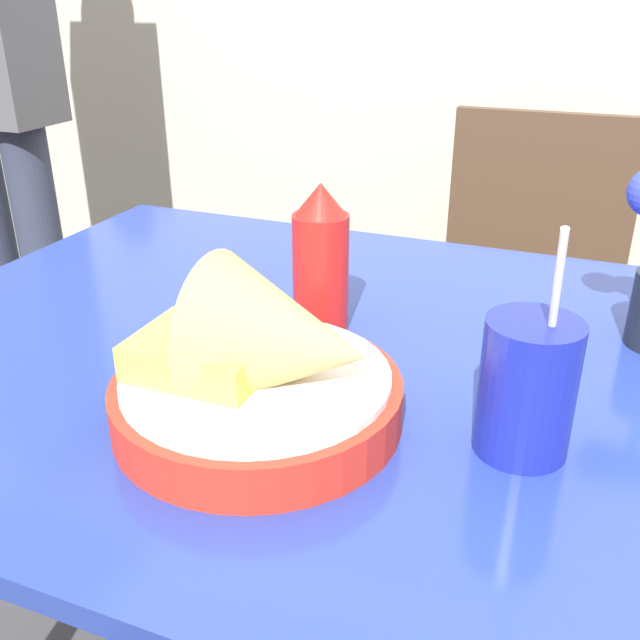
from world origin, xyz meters
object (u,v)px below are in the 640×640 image
(ketchup_bottle, at_px, (321,261))
(drink_cup, at_px, (527,391))
(chair_far_window, at_px, (525,291))
(food_basket, at_px, (267,372))

(ketchup_bottle, xyz_separation_m, drink_cup, (0.27, -0.17, -0.03))
(drink_cup, bearing_deg, chair_far_window, 95.34)
(chair_far_window, bearing_deg, food_basket, -98.36)
(chair_far_window, relative_size, drink_cup, 4.06)
(chair_far_window, xyz_separation_m, drink_cup, (0.09, -0.94, 0.29))
(food_basket, xyz_separation_m, drink_cup, (0.23, 0.05, 0.00))
(drink_cup, bearing_deg, food_basket, -167.98)
(chair_far_window, relative_size, ketchup_bottle, 4.94)
(chair_far_window, distance_m, ketchup_bottle, 0.86)
(food_basket, xyz_separation_m, ketchup_bottle, (-0.03, 0.22, 0.03))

